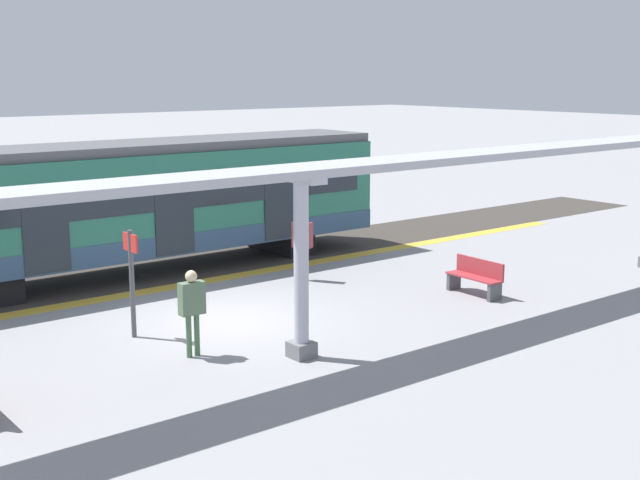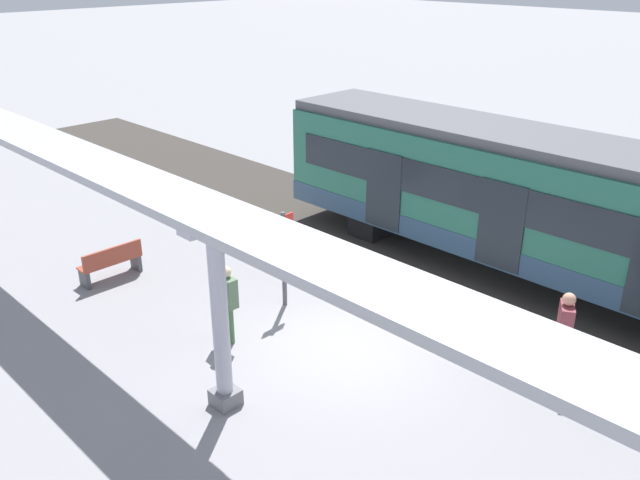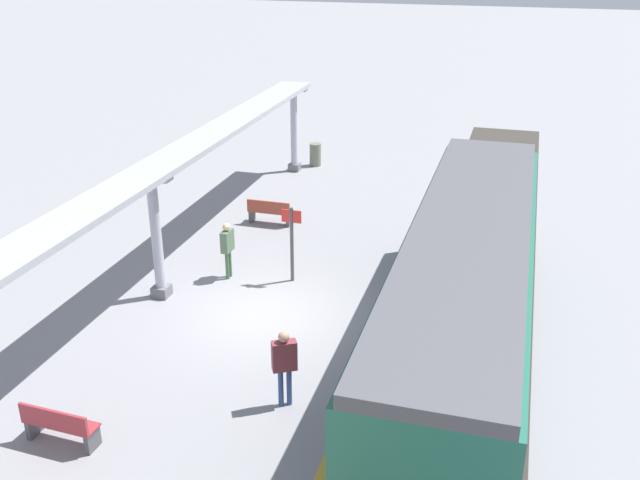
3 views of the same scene
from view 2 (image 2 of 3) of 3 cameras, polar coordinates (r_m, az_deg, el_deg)
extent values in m
plane|color=gray|center=(13.31, 2.93, -8.89)|extent=(176.00, 176.00, 0.00)
cube|color=gold|center=(15.55, 10.93, -4.19)|extent=(0.52, 30.53, 0.01)
cube|color=#38332D|center=(16.99, 14.50, -2.05)|extent=(3.20, 42.53, 0.01)
cube|color=#256954|center=(15.87, 17.99, 3.28)|extent=(2.60, 13.34, 2.60)
cube|color=navy|center=(16.24, 17.54, -0.10)|extent=(2.63, 13.36, 0.55)
cube|color=#515156|center=(15.47, 18.65, 8.22)|extent=(2.39, 13.34, 0.24)
cube|color=#1E262D|center=(14.67, 15.73, 3.21)|extent=(0.03, 12.27, 0.84)
cube|color=#1E262D|center=(16.59, 5.55, 4.31)|extent=(0.04, 1.10, 2.00)
cube|color=#1E262D|center=(14.86, 15.49, 1.18)|extent=(0.04, 1.10, 2.00)
cube|color=black|center=(18.58, 5.77, 1.94)|extent=(2.21, 0.90, 0.64)
cube|color=slate|center=(11.70, -8.24, -13.42)|extent=(0.44, 0.44, 0.30)
cylinder|color=#B1B0C0|center=(10.79, -8.75, -6.38)|extent=(0.28, 0.28, 3.01)
cube|color=#B1B0C0|center=(10.10, -9.29, 1.34)|extent=(1.10, 0.36, 0.12)
cube|color=#A8AAB2|center=(9.91, -8.68, 1.80)|extent=(1.20, 24.43, 0.16)
cube|color=#9C402E|center=(16.37, -17.88, -1.79)|extent=(1.50, 0.45, 0.04)
cube|color=#9C402E|center=(16.12, -17.66, -1.29)|extent=(1.50, 0.07, 0.40)
cube|color=#4C4C51|center=(16.22, -19.85, -3.22)|extent=(0.10, 0.40, 0.42)
cube|color=#4C4C51|center=(16.73, -15.77, -1.82)|extent=(0.10, 0.40, 0.42)
cylinder|color=#4C4C51|center=(14.14, -3.17, -1.73)|extent=(0.10, 0.10, 2.20)
cube|color=red|center=(13.80, -3.24, 1.46)|extent=(0.56, 0.04, 0.36)
cylinder|color=navy|center=(12.75, 20.17, -9.80)|extent=(0.11, 0.11, 0.87)
cylinder|color=navy|center=(12.90, 20.13, -9.37)|extent=(0.11, 0.11, 0.87)
cube|color=brown|center=(12.45, 20.64, -6.65)|extent=(0.55, 0.45, 0.65)
sphere|color=tan|center=(12.24, 20.93, -4.86)|extent=(0.23, 0.23, 0.23)
cylinder|color=#436542|center=(13.19, -7.75, -7.34)|extent=(0.11, 0.11, 0.82)
cylinder|color=#436542|center=(13.31, -8.17, -7.06)|extent=(0.11, 0.11, 0.82)
cube|color=#516B50|center=(12.89, -8.14, -4.45)|extent=(0.24, 0.49, 0.62)
sphere|color=beige|center=(12.70, -8.25, -2.77)|extent=(0.22, 0.22, 0.22)
camera|label=1|loc=(18.33, -66.55, 3.53)|focal=47.90mm
camera|label=3|loc=(16.40, 77.17, 12.85)|focal=40.25mm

